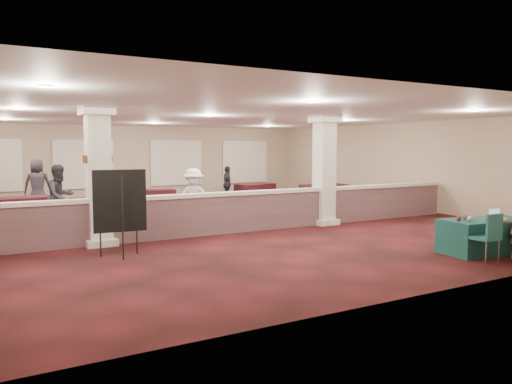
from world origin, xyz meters
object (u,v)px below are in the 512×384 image
far_table_front_center (118,207)px  far_table_back_center (155,198)px  far_table_back_left (17,210)px  far_table_back_right (255,192)px  near_table (485,236)px  attendee_a (60,196)px  far_table_front_right (324,194)px  easel_board (120,202)px  attendee_b (194,198)px  far_table_front_left (102,209)px  attendee_c (227,184)px  attendee_d (38,185)px  conf_chair_side (488,233)px

far_table_front_center → far_table_back_center: 3.28m
far_table_back_left → far_table_back_right: (9.56, 2.32, -0.04)m
far_table_back_center → far_table_back_left: bearing=-155.2°
near_table → attendee_a: 11.04m
far_table_front_right → far_table_back_right: (-1.83, 2.52, -0.03)m
far_table_back_center → far_table_back_right: size_ratio=0.91×
far_table_front_center → far_table_back_left: size_ratio=0.89×
near_table → far_table_back_center: size_ratio=1.18×
easel_board → attendee_b: 4.22m
far_table_front_left → attendee_a: (-1.37, -0.97, 0.54)m
near_table → attendee_c: 11.85m
far_table_front_left → far_table_back_right: bearing=21.7°
easel_board → far_table_front_left: easel_board is taller
near_table → far_table_back_left: bearing=139.1°
far_table_front_center → attendee_d: 3.64m
far_table_back_center → far_table_front_left: bearing=-132.8°
attendee_b → attendee_c: bearing=83.1°
far_table_back_left → attendee_a: size_ratio=1.09×
far_table_back_right → attendee_d: 8.70m
far_table_front_center → far_table_front_right: 8.44m
far_table_back_right → attendee_c: bearing=-173.0°
far_table_back_center → attendee_b: size_ratio=0.96×
far_table_back_right → near_table: bearing=-95.5°
near_table → far_table_front_center: size_ratio=1.09×
attendee_a → conf_chair_side: bearing=-82.3°
far_table_front_center → far_table_back_center: far_table_front_center is taller
far_table_front_left → far_table_back_left: 2.45m
far_table_back_center → attendee_b: attendee_b is taller
easel_board → far_table_front_left: 5.84m
far_table_front_center → far_table_front_left: bearing=-149.5°
easel_board → near_table: bearing=-21.2°
near_table → far_table_front_center: 10.95m
attendee_a → attendee_d: (-0.13, 4.24, 0.05)m
conf_chair_side → far_table_front_right: size_ratio=0.51×
far_table_back_right → far_table_back_center: bearing=179.9°
attendee_a → far_table_back_center: bearing=14.3°
far_table_front_right → far_table_back_right: bearing=126.0°
near_table → far_table_back_center: near_table is taller
far_table_back_right → attendee_b: 7.60m
attendee_d → far_table_back_right: bearing=-170.6°
far_table_front_left → far_table_front_right: far_table_front_right is taller
near_table → far_table_back_center: bearing=113.8°
attendee_a → attendee_d: 4.25m
conf_chair_side → attendee_d: attendee_d is taller
far_table_back_left → far_table_back_center: size_ratio=1.21×
far_table_back_right → attendee_b: (-5.19, -5.52, 0.48)m
far_table_front_center → attendee_d: attendee_d is taller
far_table_back_left → attendee_d: size_ratio=1.03×
far_table_front_center → far_table_back_right: far_table_back_right is taller
near_table → attendee_d: bearing=129.3°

